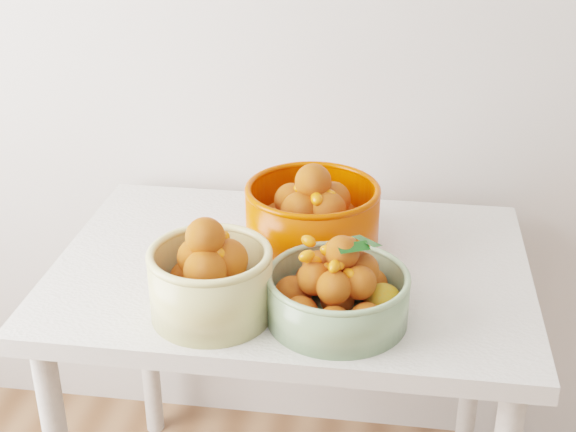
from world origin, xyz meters
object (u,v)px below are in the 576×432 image
Objects in this scene: table at (291,302)px; bowl_cream at (211,280)px; bowl_green at (338,291)px; bowl_orange at (312,217)px.

bowl_cream is at bearing -119.53° from table.
bowl_green is 0.27m from bowl_orange.
bowl_cream is at bearing -119.93° from bowl_orange.
bowl_green is at bearing -59.63° from table.
bowl_cream is 0.24m from bowl_green.
table is 3.57× the size of bowl_cream.
table is at bearing 60.47° from bowl_cream.
bowl_green is (0.24, 0.02, -0.02)m from bowl_cream.
bowl_orange is (0.04, 0.06, 0.18)m from table.
table is 0.19m from bowl_orange.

